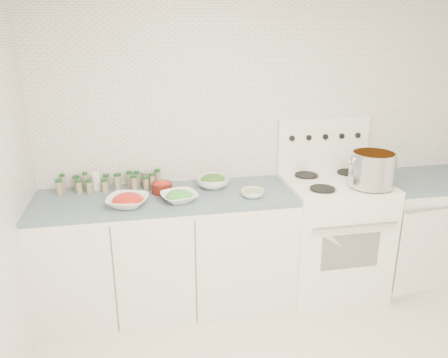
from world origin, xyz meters
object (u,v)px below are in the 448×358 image
at_px(stove, 331,232).
at_px(stock_pot, 372,168).
at_px(bowl_snowpea, 179,196).
at_px(bowl_tomato, 128,201).

relative_size(stove, stock_pot, 3.93).
distance_m(stove, bowl_snowpea, 1.29).
height_order(stock_pot, bowl_tomato, stock_pot).
height_order(stock_pot, bowl_snowpea, stock_pot).
height_order(stove, stock_pot, stove).
xyz_separation_m(stove, bowl_tomato, (-1.56, -0.14, 0.44)).
distance_m(bowl_tomato, bowl_snowpea, 0.35).
bearing_deg(bowl_tomato, bowl_snowpea, 3.25).
distance_m(stove, stock_pot, 0.64).
bearing_deg(bowl_tomato, stove, 4.97).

